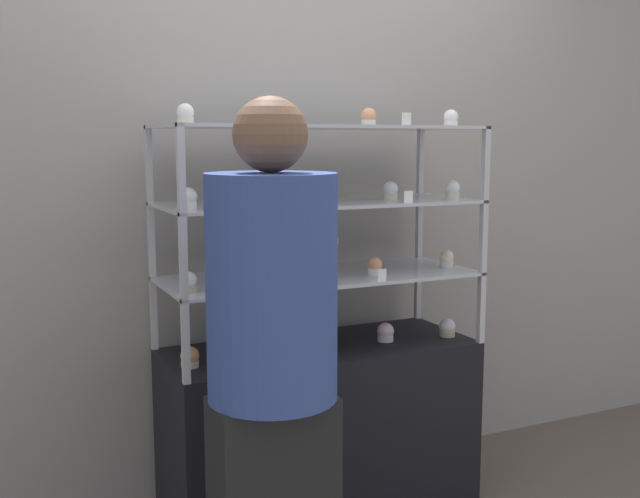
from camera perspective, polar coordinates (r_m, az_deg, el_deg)
name	(u,v)px	position (r m, az deg, el deg)	size (l,w,h in m)	color
back_wall	(281,180)	(3.15, -2.99, 5.25)	(8.00, 0.05, 2.60)	gray
display_base	(320,430)	(3.01, 0.00, -13.64)	(1.20, 0.48, 0.68)	black
display_riser_lower	(320,279)	(2.84, 0.00, -2.30)	(1.20, 0.48, 0.28)	#B7B7BC
display_riser_middle	(320,206)	(2.81, 0.00, 3.32)	(1.20, 0.48, 0.28)	#B7B7BC
display_riser_upper	(320,130)	(2.80, 0.00, 9.02)	(1.20, 0.48, 0.28)	#B7B7BC
layer_cake_centerpiece	(311,255)	(2.89, -0.70, -0.44)	(0.21, 0.21, 0.13)	beige
sheet_cake_frosted	(249,195)	(2.66, -5.40, 4.15)	(0.26, 0.15, 0.07)	beige
cupcake_0	(190,358)	(2.67, -9.89, -8.16)	(0.07, 0.07, 0.07)	beige
cupcake_1	(267,353)	(2.69, -4.06, -7.94)	(0.07, 0.07, 0.07)	beige
cupcake_2	(325,341)	(2.85, 0.37, -7.00)	(0.07, 0.07, 0.07)	#CCB28C
cupcake_3	(385,333)	(2.97, 5.01, -6.37)	(0.07, 0.07, 0.07)	white
cupcake_4	(447,328)	(3.08, 9.67, -5.96)	(0.07, 0.07, 0.07)	#CCB28C
price_tag_0	(257,367)	(2.58, -4.84, -8.93)	(0.04, 0.00, 0.04)	white
cupcake_5	(188,282)	(2.54, -9.99, -2.51)	(0.06, 0.06, 0.07)	#CCB28C
cupcake_6	(279,272)	(2.70, -3.17, -1.76)	(0.06, 0.06, 0.07)	white
cupcake_7	(375,267)	(2.82, 4.20, -1.34)	(0.06, 0.06, 0.07)	white
cupcake_8	(446,259)	(3.04, 9.62, -0.76)	(0.06, 0.06, 0.07)	white
price_tag_1	(382,275)	(2.71, 4.73, -1.99)	(0.04, 0.00, 0.04)	white
cupcake_9	(188,199)	(2.51, -10.01, 3.79)	(0.06, 0.06, 0.07)	white
cupcake_10	(325,193)	(2.74, 0.38, 4.26)	(0.06, 0.06, 0.07)	#CCB28C
cupcake_11	(390,191)	(2.88, 5.38, 4.42)	(0.06, 0.06, 0.07)	beige
cupcake_12	(452,190)	(2.98, 10.04, 4.46)	(0.06, 0.06, 0.07)	beige
price_tag_2	(408,197)	(2.73, 6.75, 3.96)	(0.04, 0.00, 0.04)	white
cupcake_13	(185,114)	(2.53, -10.23, 10.08)	(0.06, 0.06, 0.07)	beige
cupcake_14	(276,116)	(2.69, -3.36, 10.08)	(0.06, 0.06, 0.07)	beige
cupcake_15	(369,117)	(2.84, 3.72, 9.97)	(0.06, 0.06, 0.07)	beige
cupcake_16	(451,119)	(3.02, 9.95, 9.76)	(0.06, 0.06, 0.07)	white
price_tag_3	(407,119)	(2.72, 6.61, 9.83)	(0.04, 0.00, 0.04)	white
customer_figure	(272,360)	(2.15, -3.65, -8.44)	(0.37, 0.37, 1.58)	black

